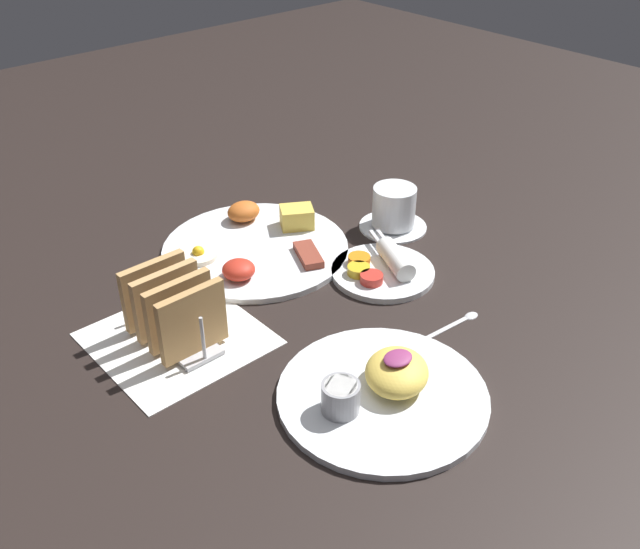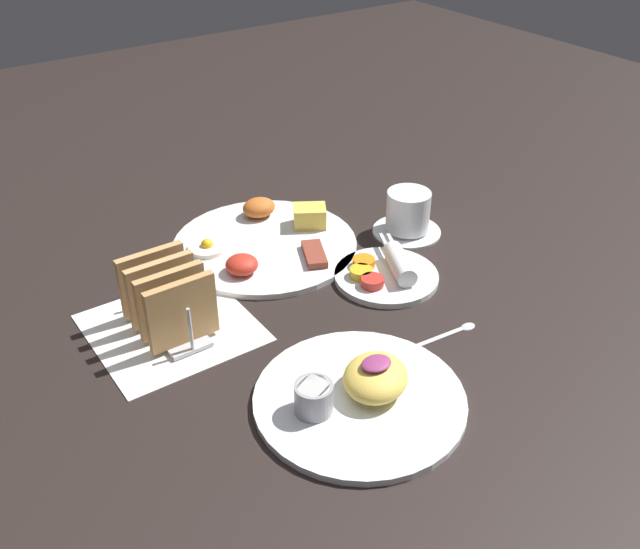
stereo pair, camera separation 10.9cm
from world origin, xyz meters
The scene contains 8 objects.
ground_plane centered at (0.00, 0.00, 0.00)m, with size 3.00×3.00×0.00m, color black.
napkin_flat centered at (-0.18, 0.10, 0.00)m, with size 0.22×0.22×0.00m.
plate_breakfast centered at (0.05, 0.22, 0.01)m, with size 0.31×0.31×0.05m.
plate_condiments centered at (0.16, 0.02, 0.01)m, with size 0.17×0.17×0.04m.
plate_foreground centered at (-0.05, -0.18, 0.01)m, with size 0.27×0.27×0.06m.
toast_rack centered at (-0.18, 0.10, 0.05)m, with size 0.10×0.15×0.10m.
coffee_cup centered at (0.28, 0.12, 0.04)m, with size 0.12×0.12×0.08m.
teaspoon centered at (0.14, -0.14, 0.00)m, with size 0.13×0.02×0.01m.
Camera 1 is at (-0.55, -0.63, 0.62)m, focal length 40.00 mm.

